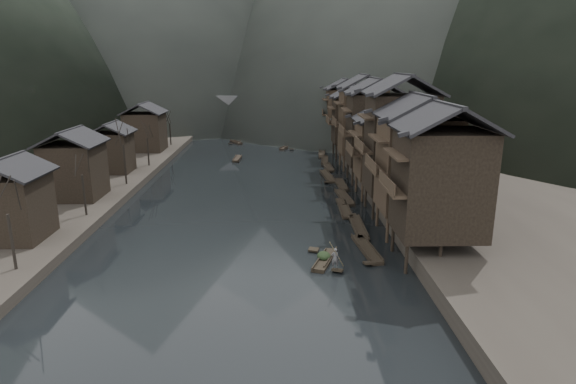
{
  "coord_description": "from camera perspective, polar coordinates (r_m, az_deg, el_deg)",
  "views": [
    {
      "loc": [
        3.74,
        -46.53,
        16.82
      ],
      "look_at": [
        4.91,
        6.15,
        2.5
      ],
      "focal_mm": 30.0,
      "sensor_mm": 36.0,
      "label": 1
    }
  ],
  "objects": [
    {
      "name": "midriver_boats",
      "position": [
        100.47,
        -4.53,
        5.64
      ],
      "size": [
        14.38,
        36.51,
        0.45
      ],
      "color": "black",
      "rests_on": "water"
    },
    {
      "name": "left_bank",
      "position": [
        96.18,
        -25.06,
        4.06
      ],
      "size": [
        40.0,
        200.0,
        1.2
      ],
      "primitive_type": "cube",
      "color": "#2D2823",
      "rests_on": "ground"
    },
    {
      "name": "bamboo_pole",
      "position": [
        39.43,
        5.99,
        -4.13
      ],
      "size": [
        1.67,
        2.05,
        3.24
      ],
      "primitive_type": "cylinder",
      "rotation": [
        0.67,
        0.0,
        -0.68
      ],
      "color": "#8C7A51",
      "rests_on": "boatman"
    },
    {
      "name": "water",
      "position": [
        49.62,
        -5.53,
        -4.69
      ],
      "size": [
        300.0,
        300.0,
        0.0
      ],
      "primitive_type": "plane",
      "color": "black",
      "rests_on": "ground"
    },
    {
      "name": "left_houses",
      "position": [
        71.79,
        -21.08,
        5.25
      ],
      "size": [
        8.1,
        53.2,
        8.73
      ],
      "color": "black",
      "rests_on": "left_bank"
    },
    {
      "name": "right_bank",
      "position": [
        93.37,
        18.38,
        4.61
      ],
      "size": [
        40.0,
        200.0,
        1.8
      ],
      "primitive_type": "cube",
      "color": "#2D2823",
      "rests_on": "ground"
    },
    {
      "name": "cargo_heap",
      "position": [
        42.27,
        4.27,
        -7.12
      ],
      "size": [
        1.19,
        1.56,
        0.72
      ],
      "primitive_type": "ellipsoid",
      "color": "black",
      "rests_on": "hero_sampan"
    },
    {
      "name": "stilt_houses",
      "position": [
        67.3,
        10.46,
        8.15
      ],
      "size": [
        9.0,
        67.6,
        15.79
      ],
      "color": "black",
      "rests_on": "ground"
    },
    {
      "name": "hero_sampan",
      "position": [
        42.29,
        4.4,
        -7.98
      ],
      "size": [
        2.74,
        5.4,
        0.44
      ],
      "color": "black",
      "rests_on": "water"
    },
    {
      "name": "boatman",
      "position": [
        40.3,
        5.6,
        -7.49
      ],
      "size": [
        0.66,
        0.45,
        1.76
      ],
      "primitive_type": "imported",
      "rotation": [
        0.0,
        0.0,
        3.09
      ],
      "color": "#535255",
      "rests_on": "hero_sampan"
    },
    {
      "name": "moored_sampans",
      "position": [
        66.75,
        5.81,
        0.71
      ],
      "size": [
        2.88,
        55.33,
        0.47
      ],
      "color": "black",
      "rests_on": "water"
    },
    {
      "name": "stone_bridge",
      "position": [
        119.17,
        -3.1,
        9.54
      ],
      "size": [
        40.0,
        6.0,
        9.0
      ],
      "color": "#4C4C4F",
      "rests_on": "ground"
    },
    {
      "name": "bare_trees",
      "position": [
        66.42,
        -19.52,
        5.1
      ],
      "size": [
        3.76,
        62.06,
        7.52
      ],
      "color": "black",
      "rests_on": "left_bank"
    }
  ]
}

